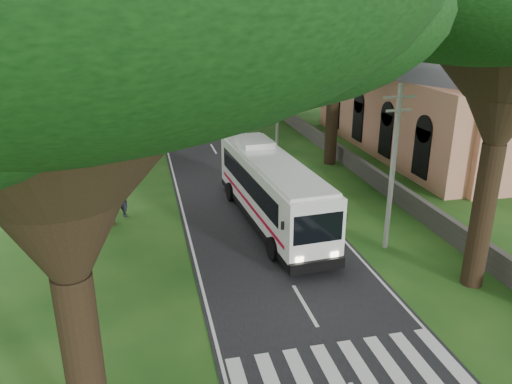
{
  "coord_description": "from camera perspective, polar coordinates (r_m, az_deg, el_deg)",
  "views": [
    {
      "loc": [
        -5.78,
        -14.11,
        11.11
      ],
      "look_at": [
        -0.27,
        9.33,
        2.2
      ],
      "focal_mm": 35.0,
      "sensor_mm": 36.0,
      "label": 1
    }
  ],
  "objects": [
    {
      "name": "ground",
      "position": [
        18.86,
        7.59,
        -15.98
      ],
      "size": [
        140.0,
        140.0,
        0.0
      ],
      "primitive_type": "plane",
      "color": "#164213",
      "rests_on": "ground"
    },
    {
      "name": "distant_car_a",
      "position": [
        49.16,
        -9.79,
        7.89
      ],
      "size": [
        2.88,
        4.76,
        1.52
      ],
      "primitive_type": "imported",
      "rotation": [
        0.0,
        0.0,
        2.88
      ],
      "color": "#AFB0B5",
      "rests_on": "road"
    },
    {
      "name": "church",
      "position": [
        43.22,
        20.48,
        10.81
      ],
      "size": [
        14.0,
        24.0,
        11.6
      ],
      "color": "tan",
      "rests_on": "ground"
    },
    {
      "name": "property_wall",
      "position": [
        42.2,
        7.75,
        5.7
      ],
      "size": [
        0.35,
        50.0,
        1.2
      ],
      "primitive_type": "cube",
      "color": "#383533",
      "rests_on": "ground"
    },
    {
      "name": "tree_l_far",
      "position": [
        62.17,
        -16.79,
        20.09
      ],
      "size": [
        16.21,
        16.21,
        15.26
      ],
      "color": "black",
      "rests_on": "ground"
    },
    {
      "name": "pole_near",
      "position": [
        24.07,
        15.38,
        2.83
      ],
      "size": [
        1.6,
        0.24,
        8.0
      ],
      "color": "gray",
      "rests_on": "ground"
    },
    {
      "name": "pedestrian",
      "position": [
        29.0,
        -14.87,
        -0.87
      ],
      "size": [
        0.63,
        0.8,
        1.93
      ],
      "primitive_type": "imported",
      "rotation": [
        0.0,
        0.0,
        1.83
      ],
      "color": "black",
      "rests_on": "ground"
    },
    {
      "name": "distant_car_c",
      "position": [
        72.42,
        -6.27,
        11.93
      ],
      "size": [
        2.76,
        4.97,
        1.36
      ],
      "primitive_type": "imported",
      "rotation": [
        0.0,
        0.0,
        3.33
      ],
      "color": "maroon",
      "rests_on": "road"
    },
    {
      "name": "coach_bus",
      "position": [
        26.86,
        1.74,
        0.4
      ],
      "size": [
        3.54,
        12.55,
        3.66
      ],
      "rotation": [
        0.0,
        0.0,
        0.07
      ],
      "color": "white",
      "rests_on": "ground"
    },
    {
      "name": "crosswalk",
      "position": [
        17.41,
        10.02,
        -19.69
      ],
      "size": [
        8.0,
        3.0,
        0.01
      ],
      "primitive_type": "cube",
      "color": "silver",
      "rests_on": "ground"
    },
    {
      "name": "pole_mid",
      "position": [
        42.23,
        2.49,
        10.84
      ],
      "size": [
        1.6,
        0.24,
        8.0
      ],
      "color": "gray",
      "rests_on": "ground"
    },
    {
      "name": "road",
      "position": [
        41.06,
        -4.66,
        4.55
      ],
      "size": [
        8.0,
        120.0,
        0.04
      ],
      "primitive_type": "cube",
      "color": "black",
      "rests_on": "ground"
    },
    {
      "name": "tree_r_midb",
      "position": [
        53.78,
        1.14,
        21.08
      ],
      "size": [
        16.12,
        16.12,
        15.35
      ],
      "color": "black",
      "rests_on": "ground"
    },
    {
      "name": "pole_far",
      "position": [
        61.55,
        -2.66,
        13.82
      ],
      "size": [
        1.6,
        0.24,
        8.0
      ],
      "color": "gray",
      "rests_on": "ground"
    },
    {
      "name": "distant_car_b",
      "position": [
        70.38,
        -10.99,
        11.37
      ],
      "size": [
        1.5,
        3.66,
        1.18
      ],
      "primitive_type": "imported",
      "rotation": [
        0.0,
        0.0,
        -0.07
      ],
      "color": "navy",
      "rests_on": "road"
    }
  ]
}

